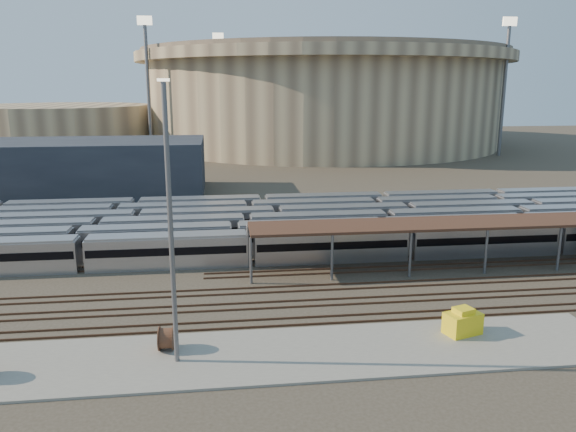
# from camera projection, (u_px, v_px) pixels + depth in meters

# --- Properties ---
(ground) EXTENTS (420.00, 420.00, 0.00)m
(ground) POSITION_uv_depth(u_px,v_px,m) (329.00, 284.00, 58.46)
(ground) COLOR #383026
(ground) RESTS_ON ground
(apron) EXTENTS (50.00, 9.00, 0.20)m
(apron) POSITION_uv_depth(u_px,v_px,m) (303.00, 353.00, 43.35)
(apron) COLOR gray
(apron) RESTS_ON ground
(subway_trains) EXTENTS (118.04, 23.90, 3.60)m
(subway_trains) POSITION_uv_depth(u_px,v_px,m) (254.00, 226.00, 75.13)
(subway_trains) COLOR silver
(subway_trains) RESTS_ON ground
(inspection_shed) EXTENTS (60.30, 6.00, 5.30)m
(inspection_shed) POSITION_uv_depth(u_px,v_px,m) (512.00, 223.00, 63.82)
(inspection_shed) COLOR slate
(inspection_shed) RESTS_ON ground
(empty_tracks) EXTENTS (170.00, 9.62, 0.18)m
(empty_tracks) POSITION_uv_depth(u_px,v_px,m) (339.00, 302.00, 53.61)
(empty_tracks) COLOR #4C3323
(empty_tracks) RESTS_ON ground
(stadium) EXTENTS (124.00, 124.00, 32.50)m
(stadium) POSITION_uv_depth(u_px,v_px,m) (322.00, 95.00, 192.89)
(stadium) COLOR tan
(stadium) RESTS_ON ground
(secondary_arena) EXTENTS (56.00, 56.00, 14.00)m
(secondary_arena) POSITION_uv_depth(u_px,v_px,m) (60.00, 128.00, 175.21)
(secondary_arena) COLOR tan
(secondary_arena) RESTS_ON ground
(service_building) EXTENTS (42.00, 20.00, 10.00)m
(service_building) POSITION_uv_depth(u_px,v_px,m) (92.00, 167.00, 106.23)
(service_building) COLOR #1E232D
(service_building) RESTS_ON ground
(floodlight_0) EXTENTS (4.00, 1.00, 38.40)m
(floodlight_0) POSITION_uv_depth(u_px,v_px,m) (148.00, 83.00, 156.36)
(floodlight_0) COLOR slate
(floodlight_0) RESTS_ON ground
(floodlight_2) EXTENTS (4.00, 1.00, 38.40)m
(floodlight_2) POSITION_uv_depth(u_px,v_px,m) (505.00, 83.00, 158.70)
(floodlight_2) COLOR slate
(floodlight_2) RESTS_ON ground
(floodlight_3) EXTENTS (4.00, 1.00, 38.40)m
(floodlight_3) POSITION_uv_depth(u_px,v_px,m) (219.00, 83.00, 207.05)
(floodlight_3) COLOR slate
(floodlight_3) RESTS_ON ground
(cable_reel_east) EXTENTS (1.14, 1.94, 1.90)m
(cable_reel_east) POSITION_uv_depth(u_px,v_px,m) (166.00, 338.00, 43.50)
(cable_reel_east) COLOR brown
(cable_reel_east) RESTS_ON apron
(yard_light_pole) EXTENTS (0.81, 0.36, 20.54)m
(yard_light_pole) POSITION_uv_depth(u_px,v_px,m) (171.00, 227.00, 39.57)
(yard_light_pole) COLOR slate
(yard_light_pole) RESTS_ON apron
(yellow_equipment) EXTENTS (3.29, 2.59, 1.80)m
(yellow_equipment) POSITION_uv_depth(u_px,v_px,m) (463.00, 323.00, 46.34)
(yellow_equipment) COLOR yellow
(yellow_equipment) RESTS_ON apron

